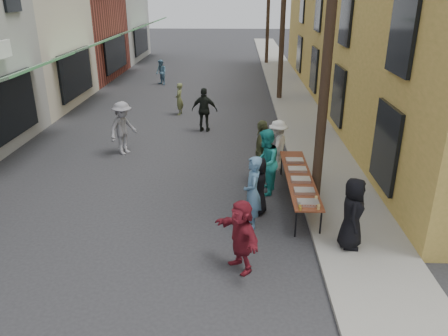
# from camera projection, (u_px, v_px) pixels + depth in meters

# --- Properties ---
(ground) EXTENTS (120.00, 120.00, 0.00)m
(ground) POSITION_uv_depth(u_px,v_px,m) (140.00, 258.00, 9.57)
(ground) COLOR #28282B
(ground) RESTS_ON ground
(sidewalk) EXTENTS (2.20, 60.00, 0.10)m
(sidewalk) POSITION_uv_depth(u_px,v_px,m) (292.00, 99.00, 23.27)
(sidewalk) COLOR gray
(sidewalk) RESTS_ON ground
(storefront_row) EXTENTS (8.00, 37.00, 9.00)m
(storefront_row) POSITION_uv_depth(u_px,v_px,m) (1.00, 17.00, 22.14)
(storefront_row) COLOR maroon
(storefront_row) RESTS_ON ground
(building_ochre) EXTENTS (10.00, 28.00, 10.00)m
(building_ochre) POSITION_uv_depth(u_px,v_px,m) (432.00, 0.00, 20.28)
(building_ochre) COLOR #B0963E
(building_ochre) RESTS_ON ground
(utility_pole_near) EXTENTS (0.26, 0.26, 9.00)m
(utility_pole_near) POSITION_uv_depth(u_px,v_px,m) (329.00, 32.00, 10.51)
(utility_pole_near) COLOR #2D2116
(utility_pole_near) RESTS_ON ground
(utility_pole_mid) EXTENTS (0.26, 0.26, 9.00)m
(utility_pole_mid) POSITION_uv_depth(u_px,v_px,m) (283.00, 10.00, 21.60)
(utility_pole_mid) COLOR #2D2116
(utility_pole_mid) RESTS_ON ground
(utility_pole_far) EXTENTS (0.26, 0.26, 9.00)m
(utility_pole_far) POSITION_uv_depth(u_px,v_px,m) (268.00, 3.00, 32.69)
(utility_pole_far) COLOR #2D2116
(utility_pole_far) RESTS_ON ground
(serving_table) EXTENTS (0.70, 4.00, 0.75)m
(serving_table) POSITION_uv_depth(u_px,v_px,m) (299.00, 178.00, 11.84)
(serving_table) COLOR brown
(serving_table) RESTS_ON ground
(catering_tray_sausage) EXTENTS (0.50, 0.33, 0.08)m
(catering_tray_sausage) POSITION_uv_depth(u_px,v_px,m) (308.00, 203.00, 10.28)
(catering_tray_sausage) COLOR maroon
(catering_tray_sausage) RESTS_ON serving_table
(catering_tray_foil_b) EXTENTS (0.50, 0.33, 0.08)m
(catering_tray_foil_b) POSITION_uv_depth(u_px,v_px,m) (304.00, 191.00, 10.89)
(catering_tray_foil_b) COLOR #B2B2B7
(catering_tray_foil_b) RESTS_ON serving_table
(catering_tray_buns) EXTENTS (0.50, 0.33, 0.08)m
(catering_tray_buns) POSITION_uv_depth(u_px,v_px,m) (301.00, 180.00, 11.53)
(catering_tray_buns) COLOR tan
(catering_tray_buns) RESTS_ON serving_table
(catering_tray_foil_d) EXTENTS (0.50, 0.33, 0.08)m
(catering_tray_foil_d) POSITION_uv_depth(u_px,v_px,m) (297.00, 170.00, 12.18)
(catering_tray_foil_d) COLOR #B2B2B7
(catering_tray_foil_d) RESTS_ON serving_table
(catering_tray_buns_end) EXTENTS (0.50, 0.33, 0.08)m
(catering_tray_buns_end) POSITION_uv_depth(u_px,v_px,m) (295.00, 160.00, 12.83)
(catering_tray_buns_end) COLOR tan
(catering_tray_buns_end) RESTS_ON serving_table
(condiment_jar_a) EXTENTS (0.07, 0.07, 0.08)m
(condiment_jar_a) POSITION_uv_depth(u_px,v_px,m) (300.00, 209.00, 10.01)
(condiment_jar_a) COLOR #A57F26
(condiment_jar_a) RESTS_ON serving_table
(condiment_jar_b) EXTENTS (0.07, 0.07, 0.08)m
(condiment_jar_b) POSITION_uv_depth(u_px,v_px,m) (300.00, 207.00, 10.11)
(condiment_jar_b) COLOR #A57F26
(condiment_jar_b) RESTS_ON serving_table
(condiment_jar_c) EXTENTS (0.07, 0.07, 0.08)m
(condiment_jar_c) POSITION_uv_depth(u_px,v_px,m) (299.00, 205.00, 10.20)
(condiment_jar_c) COLOR #A57F26
(condiment_jar_c) RESTS_ON serving_table
(cup_stack) EXTENTS (0.08, 0.08, 0.12)m
(cup_stack) POSITION_uv_depth(u_px,v_px,m) (318.00, 207.00, 10.04)
(cup_stack) COLOR tan
(cup_stack) RESTS_ON serving_table
(guest_front_a) EXTENTS (0.66, 0.85, 1.54)m
(guest_front_a) POSITION_uv_depth(u_px,v_px,m) (258.00, 186.00, 11.22)
(guest_front_a) COLOR black
(guest_front_a) RESTS_ON ground
(guest_front_b) EXTENTS (0.46, 0.68, 1.84)m
(guest_front_b) POSITION_uv_depth(u_px,v_px,m) (253.00, 193.00, 10.51)
(guest_front_b) COLOR #5580A5
(guest_front_b) RESTS_ON ground
(guest_front_c) EXTENTS (0.92, 1.07, 1.91)m
(guest_front_c) POSITION_uv_depth(u_px,v_px,m) (265.00, 163.00, 12.21)
(guest_front_c) COLOR teal
(guest_front_c) RESTS_ON ground
(guest_front_d) EXTENTS (1.01, 1.23, 1.65)m
(guest_front_d) POSITION_uv_depth(u_px,v_px,m) (278.00, 145.00, 13.95)
(guest_front_d) COLOR white
(guest_front_d) RESTS_ON ground
(guest_front_e) EXTENTS (0.65, 1.18, 1.91)m
(guest_front_e) POSITION_uv_depth(u_px,v_px,m) (262.00, 151.00, 13.10)
(guest_front_e) COLOR #505632
(guest_front_e) RESTS_ON ground
(guest_queue_back) EXTENTS (1.18, 1.48, 1.58)m
(guest_queue_back) POSITION_uv_depth(u_px,v_px,m) (241.00, 236.00, 8.91)
(guest_queue_back) COLOR maroon
(guest_queue_back) RESTS_ON ground
(server) EXTENTS (0.68, 0.90, 1.65)m
(server) POSITION_uv_depth(u_px,v_px,m) (352.00, 213.00, 9.51)
(server) COLOR black
(server) RESTS_ON sidewalk
(passerby_left) EXTENTS (1.21, 1.40, 1.88)m
(passerby_left) POSITION_uv_depth(u_px,v_px,m) (123.00, 128.00, 15.30)
(passerby_left) COLOR gray
(passerby_left) RESTS_ON ground
(passerby_mid) EXTENTS (1.10, 0.57, 1.80)m
(passerby_mid) POSITION_uv_depth(u_px,v_px,m) (205.00, 110.00, 17.76)
(passerby_mid) COLOR black
(passerby_mid) RESTS_ON ground
(passerby_right) EXTENTS (0.39, 0.56, 1.48)m
(passerby_right) POSITION_uv_depth(u_px,v_px,m) (179.00, 99.00, 20.22)
(passerby_right) COLOR #62693D
(passerby_right) RESTS_ON ground
(passerby_far) EXTENTS (0.91, 0.93, 1.50)m
(passerby_far) POSITION_uv_depth(u_px,v_px,m) (161.00, 72.00, 26.61)
(passerby_far) COLOR teal
(passerby_far) RESTS_ON ground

